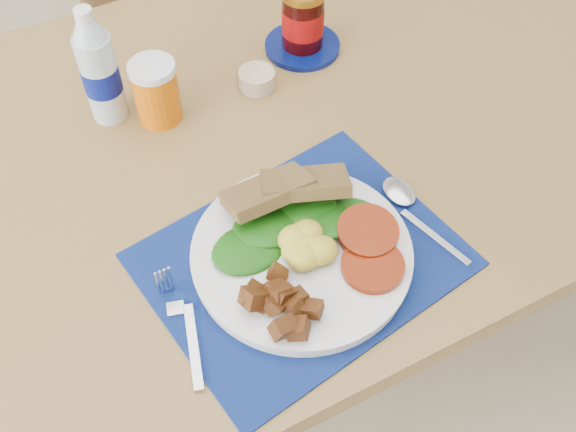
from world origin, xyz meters
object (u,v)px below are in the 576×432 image
(water_bottle, at_px, (100,71))
(jam_on_saucer, at_px, (303,23))
(breakfast_plate, at_px, (299,254))
(juice_glass, at_px, (156,93))
(chair_far, at_px, (144,7))

(water_bottle, relative_size, jam_on_saucer, 1.50)
(breakfast_plate, bearing_deg, juice_glass, 106.91)
(water_bottle, height_order, jam_on_saucer, water_bottle)
(breakfast_plate, xyz_separation_m, jam_on_saucer, (0.23, 0.41, 0.03))
(chair_far, xyz_separation_m, water_bottle, (-0.23, -0.58, 0.31))
(juice_glass, bearing_deg, breakfast_plate, -80.06)
(water_bottle, distance_m, jam_on_saucer, 0.36)
(water_bottle, xyz_separation_m, jam_on_saucer, (0.36, 0.00, -0.04))
(breakfast_plate, height_order, water_bottle, water_bottle)
(water_bottle, bearing_deg, chair_far, 68.60)
(chair_far, relative_size, water_bottle, 5.02)
(chair_far, xyz_separation_m, breakfast_plate, (-0.09, -0.99, 0.25))
(water_bottle, bearing_deg, breakfast_plate, -71.72)
(juice_glass, bearing_deg, chair_far, 75.85)
(juice_glass, height_order, jam_on_saucer, jam_on_saucer)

